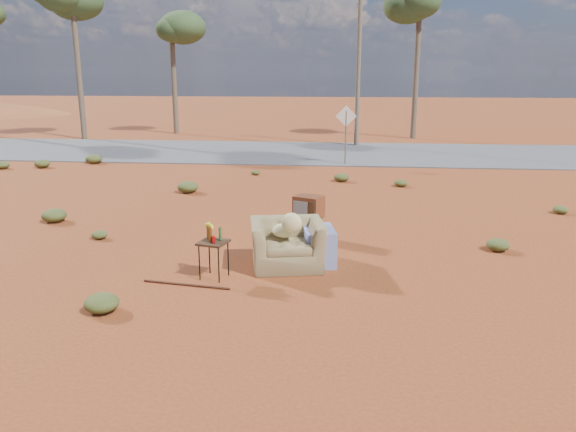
# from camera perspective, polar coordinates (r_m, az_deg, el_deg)

# --- Properties ---
(ground) EXTENTS (140.00, 140.00, 0.00)m
(ground) POSITION_cam_1_polar(r_m,az_deg,el_deg) (9.73, -3.37, -5.97)
(ground) COLOR brown
(ground) RESTS_ON ground
(highway) EXTENTS (140.00, 7.00, 0.04)m
(highway) POSITION_cam_1_polar(r_m,az_deg,el_deg) (24.28, 2.27, 6.47)
(highway) COLOR #565659
(highway) RESTS_ON ground
(armchair) EXTENTS (1.61, 1.22, 1.11)m
(armchair) POSITION_cam_1_polar(r_m,az_deg,el_deg) (10.00, 0.53, -2.22)
(armchair) COLOR olive
(armchair) RESTS_ON ground
(tv_unit) EXTENTS (0.68, 0.63, 0.89)m
(tv_unit) POSITION_cam_1_polar(r_m,az_deg,el_deg) (11.68, 2.11, 0.94)
(tv_unit) COLOR black
(tv_unit) RESTS_ON ground
(side_table) EXTENTS (0.54, 0.54, 0.91)m
(side_table) POSITION_cam_1_polar(r_m,az_deg,el_deg) (9.48, -7.69, -2.38)
(side_table) COLOR #3A2515
(side_table) RESTS_ON ground
(rusty_bar) EXTENTS (1.50, 0.26, 0.04)m
(rusty_bar) POSITION_cam_1_polar(r_m,az_deg,el_deg) (9.37, -10.29, -6.87)
(rusty_bar) COLOR #482213
(rusty_bar) RESTS_ON ground
(road_sign) EXTENTS (0.78, 0.06, 2.19)m
(road_sign) POSITION_cam_1_polar(r_m,az_deg,el_deg) (21.08, 5.91, 9.24)
(road_sign) COLOR brown
(road_sign) RESTS_ON ground
(eucalyptus_near_left) EXTENTS (3.20, 3.20, 6.60)m
(eucalyptus_near_left) POSITION_cam_1_polar(r_m,az_deg,el_deg) (32.48, -11.74, 17.81)
(eucalyptus_near_left) COLOR brown
(eucalyptus_near_left) RESTS_ON ground
(eucalyptus_center) EXTENTS (3.20, 3.20, 7.60)m
(eucalyptus_center) POSITION_cam_1_polar(r_m,az_deg,el_deg) (30.35, 13.24, 19.85)
(eucalyptus_center) COLOR brown
(eucalyptus_center) RESTS_ON ground
(utility_pole_center) EXTENTS (1.40, 0.20, 8.00)m
(utility_pole_center) POSITION_cam_1_polar(r_m,az_deg,el_deg) (26.51, 7.21, 15.99)
(utility_pole_center) COLOR brown
(utility_pole_center) RESTS_ON ground
(scrub_patch) EXTENTS (17.49, 8.07, 0.33)m
(scrub_patch) POSITION_cam_1_polar(r_m,az_deg,el_deg) (13.98, -3.86, 0.98)
(scrub_patch) COLOR #4E5425
(scrub_patch) RESTS_ON ground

